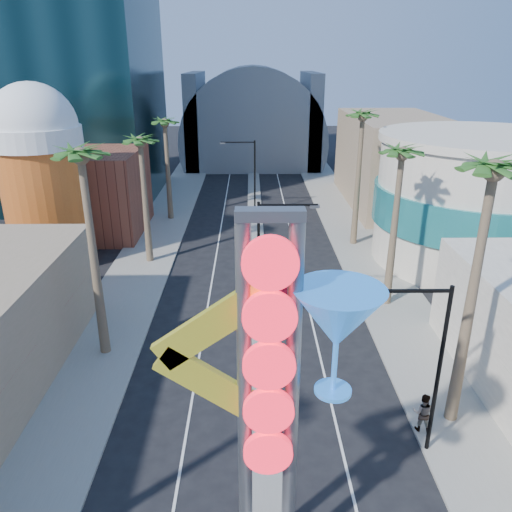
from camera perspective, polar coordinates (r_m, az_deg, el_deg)
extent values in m
cube|color=gray|center=(47.80, -11.49, 1.71)|extent=(5.00, 100.00, 0.15)
cube|color=gray|center=(48.01, 11.39, 1.81)|extent=(5.00, 100.00, 0.15)
cube|color=gray|center=(49.78, -0.07, 2.98)|extent=(1.60, 84.00, 0.15)
cube|color=brown|center=(51.07, -18.47, 6.93)|extent=(10.00, 10.00, 8.00)
cube|color=#937E5F|center=(60.50, 15.42, 10.42)|extent=(10.00, 20.00, 10.00)
cylinder|color=#C84E1A|center=(43.89, -22.84, 5.38)|extent=(6.40, 6.40, 10.00)
cylinder|color=white|center=(42.84, -23.90, 12.31)|extent=(7.00, 7.00, 1.60)
sphere|color=white|center=(42.75, -24.07, 13.36)|extent=(6.60, 6.60, 6.60)
cylinder|color=beige|center=(44.69, 23.92, 5.49)|extent=(16.00, 16.00, 10.00)
cylinder|color=teal|center=(44.69, 23.92, 5.49)|extent=(16.60, 16.60, 3.00)
cylinder|color=beige|center=(43.67, 24.99, 12.15)|extent=(16.60, 16.60, 0.60)
cylinder|color=slate|center=(82.03, -0.33, 13.27)|extent=(22.00, 16.00, 22.00)
cube|color=slate|center=(82.08, -6.87, 15.24)|extent=(2.00, 16.00, 14.00)
cube|color=slate|center=(82.19, 6.18, 15.28)|extent=(2.00, 16.00, 14.00)
cylinder|color=slate|center=(15.47, -1.30, -16.62)|extent=(0.44, 0.44, 12.00)
cylinder|color=slate|center=(15.52, 4.09, -16.55)|extent=(0.44, 0.44, 12.00)
cube|color=slate|center=(12.69, 1.64, 4.77)|extent=(1.80, 0.50, 0.30)
cylinder|color=red|center=(12.77, 1.64, -0.85)|extent=(1.50, 0.25, 1.50)
cylinder|color=red|center=(13.44, 1.57, -6.96)|extent=(1.50, 0.25, 1.50)
cylinder|color=red|center=(14.25, 1.51, -12.43)|extent=(1.50, 0.25, 1.50)
cylinder|color=red|center=(15.18, 1.45, -17.28)|extent=(1.50, 0.25, 1.50)
cylinder|color=red|center=(16.20, 1.39, -21.54)|extent=(1.50, 0.25, 1.50)
cube|color=yellow|center=(14.00, -5.12, -7.90)|extent=(3.47, 0.25, 2.80)
cube|color=yellow|center=(15.09, -4.86, -14.51)|extent=(3.47, 0.25, 2.80)
cone|color=blue|center=(14.07, 9.32, -7.03)|extent=(2.60, 2.60, 1.80)
cylinder|color=blue|center=(14.90, 8.95, -12.44)|extent=(0.16, 0.16, 1.60)
cylinder|color=blue|center=(15.36, 8.77, -14.91)|extent=(1.10, 1.10, 0.12)
cylinder|color=black|center=(31.55, 0.29, -0.81)|extent=(0.18, 0.18, 8.00)
cube|color=black|center=(30.38, 3.71, 5.84)|extent=(3.60, 0.12, 0.12)
cube|color=slate|center=(30.57, 6.72, 5.65)|extent=(0.60, 0.25, 0.18)
cylinder|color=black|center=(54.49, -0.14, 8.92)|extent=(0.18, 0.18, 8.00)
cube|color=black|center=(53.79, -2.11, 12.86)|extent=(3.60, 0.12, 0.12)
cube|color=slate|center=(53.87, -3.85, 12.74)|extent=(0.60, 0.25, 0.18)
cylinder|color=black|center=(22.35, 20.12, -12.56)|extent=(0.18, 0.18, 8.00)
cube|color=black|center=(19.99, 17.15, -3.84)|extent=(3.24, 0.12, 0.12)
cube|color=slate|center=(19.64, 13.11, -4.20)|extent=(0.60, 0.25, 0.18)
cylinder|color=brown|center=(28.48, -17.99, -0.69)|extent=(0.40, 0.40, 11.50)
sphere|color=#1B4B19|center=(26.92, -19.41, 10.70)|extent=(2.40, 2.40, 2.40)
cylinder|color=brown|center=(41.55, -12.52, 5.73)|extent=(0.40, 0.40, 10.00)
sphere|color=#1B4B19|center=(40.50, -13.10, 12.54)|extent=(2.40, 2.40, 2.40)
cylinder|color=brown|center=(53.01, -10.03, 9.34)|extent=(0.40, 0.40, 10.00)
sphere|color=#1B4B19|center=(52.19, -10.39, 14.70)|extent=(2.40, 2.40, 2.40)
cylinder|color=brown|center=(23.63, 23.23, -5.47)|extent=(0.40, 0.40, 12.00)
sphere|color=#1B4B19|center=(21.75, 25.57, 8.78)|extent=(2.40, 2.40, 2.40)
cylinder|color=brown|center=(34.31, 15.45, 2.50)|extent=(0.40, 0.40, 10.50)
sphere|color=#1B4B19|center=(33.03, 16.37, 11.13)|extent=(2.40, 2.40, 2.40)
cylinder|color=brown|center=(45.36, 11.55, 8.13)|extent=(0.40, 0.40, 11.50)
sphere|color=#1B4B19|center=(44.40, 12.12, 15.35)|extent=(2.40, 2.40, 2.40)
imported|color=#AD0D23|center=(36.08, 2.87, -3.43)|extent=(2.69, 5.59, 1.54)
imported|color=gray|center=(24.93, 18.52, -16.58)|extent=(1.11, 0.99, 1.90)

